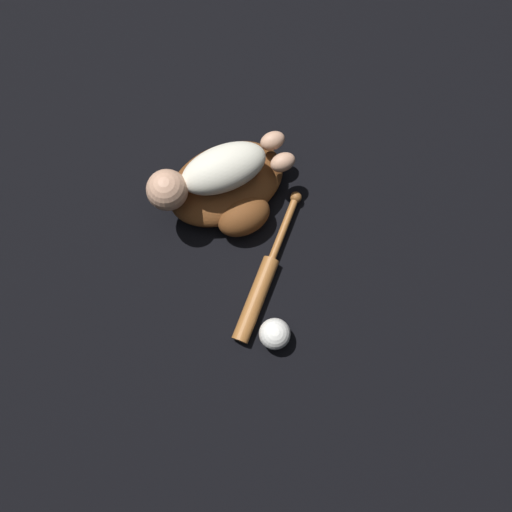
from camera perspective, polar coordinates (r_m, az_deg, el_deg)
ground_plane at (r=1.41m, az=-2.63°, el=8.71°), size 6.00×6.00×0.00m
baseball_glove at (r=1.35m, az=-3.11°, el=7.67°), size 0.37×0.31×0.10m
baby_figure at (r=1.27m, az=-5.01°, el=9.43°), size 0.39×0.16×0.10m
baseball_bat at (r=1.30m, az=0.71°, el=-3.13°), size 0.28×0.37×0.04m
baseball at (r=1.26m, az=2.16°, el=-8.88°), size 0.08×0.08×0.08m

